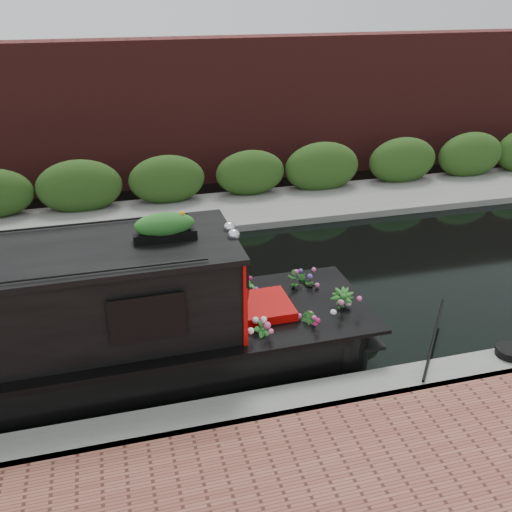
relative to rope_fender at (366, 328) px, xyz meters
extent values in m
plane|color=black|center=(-2.37, 1.84, -0.17)|extent=(80.00, 80.00, 0.00)
cube|color=gray|center=(-2.37, -1.46, -0.17)|extent=(40.00, 0.60, 0.50)
cube|color=gray|center=(-2.37, 6.04, -0.17)|extent=(40.00, 2.40, 0.34)
cube|color=#284C19|center=(-2.37, 6.94, -0.17)|extent=(40.00, 1.10, 2.80)
cube|color=#4C1B19|center=(-2.37, 9.04, -0.17)|extent=(40.00, 1.00, 8.00)
cube|color=#B20707|center=(-2.27, 0.00, 1.23)|extent=(0.07, 1.72, 1.33)
cube|color=black|center=(-3.58, -0.88, 1.31)|extent=(0.89, 0.04, 0.54)
cube|color=#B20707|center=(-1.76, 0.00, 0.52)|extent=(0.79, 0.89, 0.49)
sphere|color=silver|center=(-2.26, -0.14, 2.01)|extent=(0.18, 0.18, 0.18)
sphere|color=silver|center=(-2.26, 0.14, 2.01)|extent=(0.18, 0.18, 0.18)
cube|color=black|center=(-3.19, 0.00, 2.04)|extent=(0.86, 0.23, 0.14)
ellipsoid|color=orange|center=(-3.19, 0.00, 2.23)|extent=(0.95, 0.24, 0.24)
imported|color=#276A24|center=(-1.97, -0.63, 0.54)|extent=(0.33, 0.27, 0.54)
imported|color=#276A24|center=(-1.25, -0.55, 0.53)|extent=(0.26, 0.31, 0.52)
imported|color=#276A24|center=(-0.92, 0.61, 0.56)|extent=(0.67, 0.67, 0.56)
imported|color=#276A24|center=(-0.59, -0.22, 0.60)|extent=(0.50, 0.50, 0.65)
imported|color=#276A24|center=(-1.85, 0.60, 0.59)|extent=(0.29, 0.37, 0.64)
cylinder|color=brown|center=(0.00, 0.00, 0.00)|extent=(0.34, 0.38, 0.34)
cylinder|color=black|center=(1.72, -1.36, 0.14)|extent=(0.42, 0.42, 0.12)
camera|label=1|loc=(-3.85, -7.26, 5.20)|focal=40.00mm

